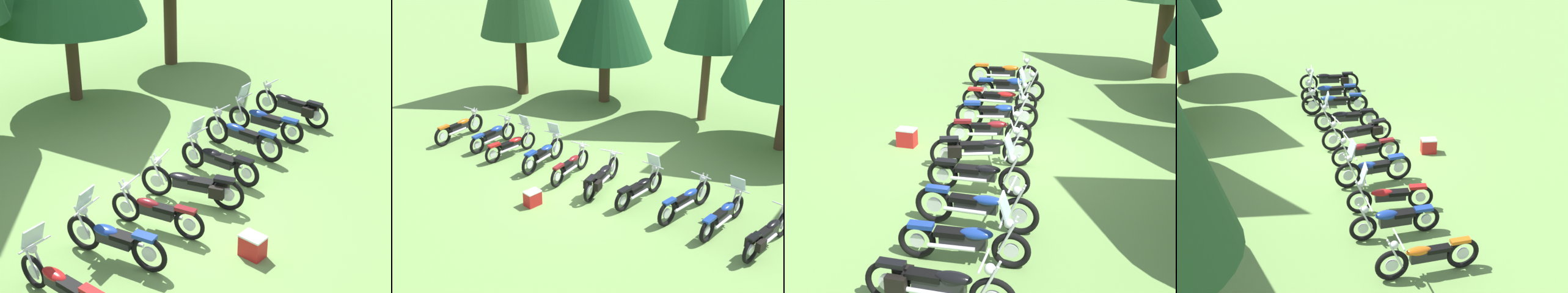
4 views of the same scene
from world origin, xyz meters
TOP-DOWN VIEW (x-y plane):
  - ground_plane at (0.00, 0.00)m, footprint 80.00×80.00m
  - motorcycle_0 at (-5.97, -0.35)m, footprint 0.76×2.34m
  - motorcycle_1 at (-4.48, -0.01)m, footprint 0.63×2.22m
  - motorcycle_2 at (-3.37, -0.14)m, footprint 0.67×2.24m
  - motorcycle_3 at (-1.92, -0.04)m, footprint 0.75×2.23m
  - motorcycle_4 at (-0.69, -0.08)m, footprint 0.69×2.14m
  - motorcycle_5 at (0.61, -0.13)m, footprint 0.94×2.37m
  - motorcycle_6 at (1.92, 0.06)m, footprint 0.77×2.23m
  - motorcycle_7 at (3.37, 0.25)m, footprint 0.68×2.41m
  - motorcycle_8 at (4.56, 0.24)m, footprint 0.74×2.31m
  - motorcycle_9 at (5.88, 0.04)m, footprint 0.69×2.38m
  - picnic_cooler at (-0.38, -2.15)m, footprint 0.39×0.51m

SIDE VIEW (x-z plane):
  - ground_plane at x=0.00m, z-range 0.00..0.00m
  - picnic_cooler at x=-0.38m, z-range 0.00..0.46m
  - motorcycle_4 at x=-0.69m, z-range -0.06..0.93m
  - motorcycle_2 at x=-3.37m, z-range -0.23..1.11m
  - motorcycle_1 at x=-4.48m, z-range -0.05..0.94m
  - motorcycle_6 at x=1.92m, z-range -0.23..1.12m
  - motorcycle_0 at x=-5.97m, z-range -0.06..0.96m
  - motorcycle_8 at x=4.56m, z-range -0.22..1.13m
  - motorcycle_7 at x=3.37m, z-range -0.06..0.97m
  - motorcycle_5 at x=0.61m, z-range -0.05..0.97m
  - motorcycle_9 at x=5.88m, z-range -0.05..0.97m
  - motorcycle_3 at x=-1.92m, z-range -0.22..1.17m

